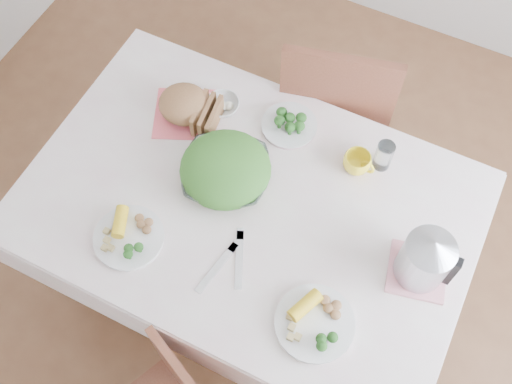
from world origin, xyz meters
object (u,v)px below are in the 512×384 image
at_px(dinner_plate_left, 129,238).
at_px(dinner_plate_right, 315,323).
at_px(salad_bowl, 226,173).
at_px(electric_kettle, 426,258).
at_px(dining_table, 249,248).
at_px(yellow_mug, 357,163).
at_px(chair_far, 336,104).

distance_m(dinner_plate_left, dinner_plate_right, 0.65).
distance_m(salad_bowl, electric_kettle, 0.70).
relative_size(dining_table, salad_bowl, 4.83).
bearing_deg(yellow_mug, electric_kettle, -40.44).
relative_size(dinner_plate_right, yellow_mug, 2.54).
xyz_separation_m(dinner_plate_left, electric_kettle, (0.88, 0.31, 0.11)).
distance_m(dinner_plate_left, yellow_mug, 0.80).
distance_m(chair_far, yellow_mug, 0.60).
bearing_deg(yellow_mug, dining_table, -133.86).
height_order(chair_far, electric_kettle, electric_kettle).
bearing_deg(dinner_plate_left, dining_table, 45.41).
relative_size(dinner_plate_left, dinner_plate_right, 0.94).
xyz_separation_m(dining_table, salad_bowl, (-0.11, 0.05, 0.42)).
height_order(yellow_mug, electric_kettle, electric_kettle).
xyz_separation_m(salad_bowl, yellow_mug, (0.38, 0.23, 0.00)).
height_order(salad_bowl, dinner_plate_right, salad_bowl).
height_order(chair_far, dinner_plate_right, chair_far).
height_order(dining_table, dinner_plate_left, dinner_plate_left).
relative_size(salad_bowl, dinner_plate_left, 1.26).
bearing_deg(dining_table, electric_kettle, 1.43).
relative_size(chair_far, dinner_plate_right, 4.02).
height_order(chair_far, yellow_mug, chair_far).
bearing_deg(salad_bowl, dinner_plate_left, -117.57).
bearing_deg(dinner_plate_right, chair_far, 107.34).
xyz_separation_m(dinner_plate_right, electric_kettle, (0.22, 0.30, 0.11)).
height_order(dinner_plate_right, electric_kettle, electric_kettle).
bearing_deg(dinner_plate_right, dining_table, 142.42).
bearing_deg(electric_kettle, dining_table, 166.36).
distance_m(dining_table, electric_kettle, 0.78).
distance_m(dining_table, yellow_mug, 0.58).
height_order(dining_table, dinner_plate_right, dinner_plate_right).
relative_size(chair_far, dinner_plate_left, 4.29).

